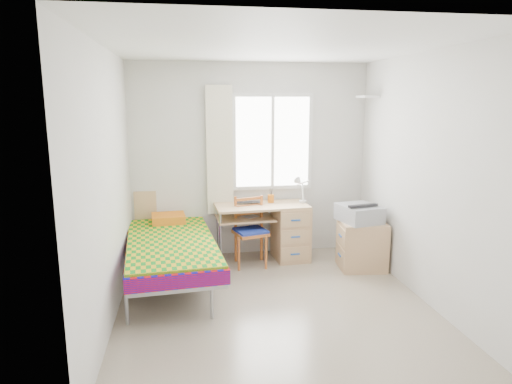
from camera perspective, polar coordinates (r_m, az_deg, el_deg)
floor at (r=4.90m, az=2.34°, el=-14.03°), size 3.50×3.50×0.00m
ceiling at (r=4.46m, az=2.63°, el=17.78°), size 3.50×3.50×0.00m
wall_back at (r=6.20m, az=-0.71°, el=3.95°), size 3.20×0.00×3.20m
wall_left at (r=4.47m, az=-18.06°, el=0.48°), size 0.00×3.50×3.50m
wall_right at (r=5.06m, az=20.54°, el=1.53°), size 0.00×3.50×3.50m
window at (r=6.20m, az=2.07°, el=6.27°), size 1.10×0.04×1.30m
curtain at (r=6.07m, az=-4.56°, el=5.18°), size 0.35×0.05×1.70m
floating_shelf at (r=6.21m, az=13.78°, el=11.50°), size 0.20×0.32×0.03m
bed at (r=5.45m, az=-10.55°, el=-6.52°), size 1.17×2.20×0.92m
desk at (r=6.14m, az=3.68°, el=-4.65°), size 1.24×0.63×0.76m
chair at (r=5.90m, az=-0.69°, el=-4.37°), size 0.47×0.47×0.89m
cabinet at (r=5.97m, az=13.06°, el=-6.47°), size 0.61×0.55×0.61m
printer at (r=5.86m, az=12.78°, el=-2.57°), size 0.53×0.59×0.22m
laptop at (r=6.02m, az=-1.01°, el=-1.43°), size 0.34×0.24×0.03m
pen_cup at (r=6.12m, az=1.87°, el=-0.82°), size 0.10×0.10×0.11m
task_lamp at (r=5.98m, az=5.60°, el=0.64°), size 0.22×0.31×0.38m
book at (r=6.01m, az=-1.62°, el=-3.19°), size 0.28×0.30×0.02m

